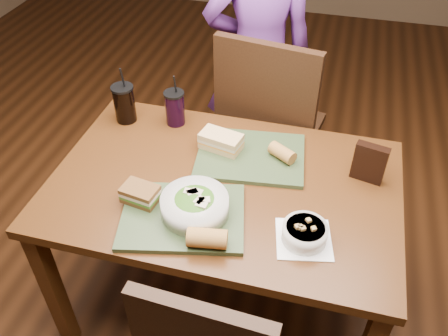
{
  "coord_description": "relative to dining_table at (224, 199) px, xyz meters",
  "views": [
    {
      "loc": [
        0.34,
        -1.27,
        1.95
      ],
      "look_at": [
        0.0,
        0.0,
        0.82
      ],
      "focal_mm": 38.0,
      "sensor_mm": 36.0,
      "label": 1
    }
  ],
  "objects": [
    {
      "name": "ground",
      "position": [
        0.0,
        0.0,
        -0.66
      ],
      "size": [
        6.0,
        6.0,
        0.0
      ],
      "primitive_type": "plane",
      "color": "#381C0B",
      "rests_on": "ground"
    },
    {
      "name": "salad_bowl",
      "position": [
        -0.05,
        -0.19,
        0.15
      ],
      "size": [
        0.23,
        0.23,
        0.08
      ],
      "color": "silver",
      "rests_on": "tray_near"
    },
    {
      "name": "soup_bowl",
      "position": [
        0.33,
        -0.2,
        0.12
      ],
      "size": [
        0.21,
        0.21,
        0.07
      ],
      "color": "white",
      "rests_on": "dining_table"
    },
    {
      "name": "tray_near",
      "position": [
        -0.09,
        -0.22,
        0.1
      ],
      "size": [
        0.48,
        0.4,
        0.02
      ],
      "primitive_type": "cube",
      "rotation": [
        0.0,
        0.0,
        0.22
      ],
      "color": "#2E3E21",
      "rests_on": "dining_table"
    },
    {
      "name": "baguette_near",
      "position": [
        0.03,
        -0.32,
        0.14
      ],
      "size": [
        0.14,
        0.08,
        0.06
      ],
      "primitive_type": "cylinder",
      "rotation": [
        0.0,
        1.57,
        0.16
      ],
      "color": "#AD7533",
      "rests_on": "tray_near"
    },
    {
      "name": "chair_far",
      "position": [
        0.05,
        0.61,
        -0.06
      ],
      "size": [
        0.54,
        0.54,
        1.09
      ],
      "color": "black",
      "rests_on": "ground"
    },
    {
      "name": "cup_berry",
      "position": [
        -0.3,
        0.32,
        0.17
      ],
      "size": [
        0.09,
        0.09,
        0.24
      ],
      "color": "black",
      "rests_on": "dining_table"
    },
    {
      "name": "sandwich_near",
      "position": [
        -0.25,
        -0.18,
        0.14
      ],
      "size": [
        0.14,
        0.1,
        0.06
      ],
      "color": "#593819",
      "rests_on": "tray_near"
    },
    {
      "name": "cup_cola",
      "position": [
        -0.52,
        0.28,
        0.18
      ],
      "size": [
        0.1,
        0.1,
        0.26
      ],
      "color": "black",
      "rests_on": "dining_table"
    },
    {
      "name": "tray_far",
      "position": [
        0.07,
        0.17,
        0.1
      ],
      "size": [
        0.46,
        0.37,
        0.02
      ],
      "primitive_type": "cube",
      "rotation": [
        0.0,
        0.0,
        0.12
      ],
      "color": "#2E3E21",
      "rests_on": "dining_table"
    },
    {
      "name": "baguette_far",
      "position": [
        0.19,
        0.17,
        0.14
      ],
      "size": [
        0.12,
        0.1,
        0.05
      ],
      "primitive_type": "cylinder",
      "rotation": [
        0.0,
        1.57,
        -0.56
      ],
      "color": "#AD7533",
      "rests_on": "tray_far"
    },
    {
      "name": "chip_bag",
      "position": [
        0.51,
        0.16,
        0.17
      ],
      "size": [
        0.12,
        0.06,
        0.16
      ],
      "primitive_type": "cube",
      "rotation": [
        0.0,
        0.0,
        -0.22
      ],
      "color": "black",
      "rests_on": "dining_table"
    },
    {
      "name": "sandwich_far",
      "position": [
        -0.06,
        0.18,
        0.14
      ],
      "size": [
        0.18,
        0.12,
        0.07
      ],
      "color": "tan",
      "rests_on": "tray_far"
    },
    {
      "name": "dining_table",
      "position": [
        0.0,
        0.0,
        0.0
      ],
      "size": [
        1.3,
        0.85,
        0.75
      ],
      "color": "#46250E",
      "rests_on": "ground"
    },
    {
      "name": "diner",
      "position": [
        -0.06,
        0.93,
        0.12
      ],
      "size": [
        0.66,
        0.54,
        1.55
      ],
      "primitive_type": "imported",
      "rotation": [
        0.0,
        0.0,
        3.48
      ],
      "color": "#612C7B",
      "rests_on": "ground"
    }
  ]
}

